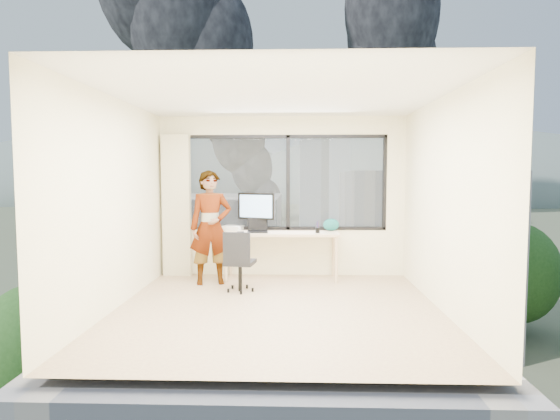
{
  "coord_description": "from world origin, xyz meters",
  "views": [
    {
      "loc": [
        0.21,
        -5.56,
        1.65
      ],
      "look_at": [
        0.0,
        1.0,
        1.15
      ],
      "focal_mm": 29.5,
      "sensor_mm": 36.0,
      "label": 1
    }
  ],
  "objects_px": {
    "desk": "(281,255)",
    "game_console": "(233,228)",
    "chair": "(240,260)",
    "laptop": "(258,226)",
    "person": "(211,227)",
    "monitor": "(256,212)",
    "handbag": "(331,225)"
  },
  "relations": [
    {
      "from": "desk",
      "to": "game_console",
      "type": "distance_m",
      "value": 0.94
    },
    {
      "from": "chair",
      "to": "laptop",
      "type": "distance_m",
      "value": 0.87
    },
    {
      "from": "person",
      "to": "laptop",
      "type": "distance_m",
      "value": 0.75
    },
    {
      "from": "desk",
      "to": "monitor",
      "type": "xyz_separation_m",
      "value": [
        -0.4,
        0.08,
        0.69
      ]
    },
    {
      "from": "monitor",
      "to": "handbag",
      "type": "bearing_deg",
      "value": 24.54
    },
    {
      "from": "monitor",
      "to": "person",
      "type": "bearing_deg",
      "value": -127.05
    },
    {
      "from": "chair",
      "to": "person",
      "type": "bearing_deg",
      "value": 145.87
    },
    {
      "from": "desk",
      "to": "laptop",
      "type": "distance_m",
      "value": 0.61
    },
    {
      "from": "chair",
      "to": "handbag",
      "type": "height_order",
      "value": "handbag"
    },
    {
      "from": "laptop",
      "to": "handbag",
      "type": "bearing_deg",
      "value": 7.56
    },
    {
      "from": "chair",
      "to": "game_console",
      "type": "distance_m",
      "value": 1.14
    },
    {
      "from": "desk",
      "to": "person",
      "type": "bearing_deg",
      "value": -161.72
    },
    {
      "from": "monitor",
      "to": "handbag",
      "type": "relative_size",
      "value": 2.45
    },
    {
      "from": "chair",
      "to": "laptop",
      "type": "height_order",
      "value": "laptop"
    },
    {
      "from": "chair",
      "to": "laptop",
      "type": "bearing_deg",
      "value": 83.92
    },
    {
      "from": "chair",
      "to": "desk",
      "type": "bearing_deg",
      "value": 63.12
    },
    {
      "from": "person",
      "to": "laptop",
      "type": "xyz_separation_m",
      "value": [
        0.69,
        0.29,
        -0.01
      ]
    },
    {
      "from": "person",
      "to": "handbag",
      "type": "bearing_deg",
      "value": 0.66
    },
    {
      "from": "chair",
      "to": "monitor",
      "type": "xyz_separation_m",
      "value": [
        0.16,
        0.89,
        0.62
      ]
    },
    {
      "from": "chair",
      "to": "laptop",
      "type": "relative_size",
      "value": 2.63
    },
    {
      "from": "person",
      "to": "handbag",
      "type": "relative_size",
      "value": 6.72
    },
    {
      "from": "handbag",
      "to": "laptop",
      "type": "bearing_deg",
      "value": -166.13
    },
    {
      "from": "person",
      "to": "game_console",
      "type": "relative_size",
      "value": 5.77
    },
    {
      "from": "monitor",
      "to": "handbag",
      "type": "distance_m",
      "value": 1.23
    },
    {
      "from": "person",
      "to": "game_console",
      "type": "xyz_separation_m",
      "value": [
        0.26,
        0.61,
        -0.07
      ]
    },
    {
      "from": "laptop",
      "to": "chair",
      "type": "bearing_deg",
      "value": -108.47
    },
    {
      "from": "person",
      "to": "laptop",
      "type": "bearing_deg",
      "value": 7.69
    },
    {
      "from": "monitor",
      "to": "game_console",
      "type": "height_order",
      "value": "monitor"
    },
    {
      "from": "chair",
      "to": "handbag",
      "type": "distance_m",
      "value": 1.73
    },
    {
      "from": "handbag",
      "to": "monitor",
      "type": "bearing_deg",
      "value": -172.89
    },
    {
      "from": "game_console",
      "to": "monitor",
      "type": "bearing_deg",
      "value": -3.72
    },
    {
      "from": "game_console",
      "to": "handbag",
      "type": "xyz_separation_m",
      "value": [
        1.6,
        -0.07,
        0.06
      ]
    }
  ]
}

